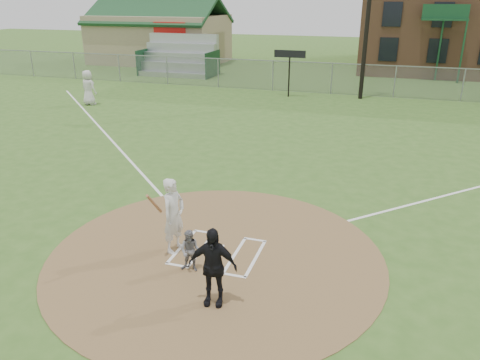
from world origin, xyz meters
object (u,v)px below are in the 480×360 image
(home_plate, at_px, (216,249))
(batter_at_plate, at_px, (174,215))
(catcher, at_px, (190,251))
(ondeck_player, at_px, (88,88))
(umpire, at_px, (212,267))

(home_plate, distance_m, batter_at_plate, 1.43)
(home_plate, bearing_deg, catcher, -102.55)
(ondeck_player, relative_size, batter_at_plate, 1.04)
(catcher, height_order, umpire, umpire)
(catcher, bearing_deg, batter_at_plate, 129.53)
(home_plate, distance_m, catcher, 1.21)
(home_plate, height_order, ondeck_player, ondeck_player)
(catcher, xyz_separation_m, batter_at_plate, (-0.76, 0.76, 0.46))
(home_plate, relative_size, umpire, 0.23)
(batter_at_plate, bearing_deg, home_plate, 17.35)
(umpire, bearing_deg, catcher, 125.02)
(catcher, height_order, ondeck_player, ondeck_player)
(umpire, bearing_deg, ondeck_player, 123.03)
(home_plate, bearing_deg, umpire, -71.32)
(home_plate, height_order, batter_at_plate, batter_at_plate)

